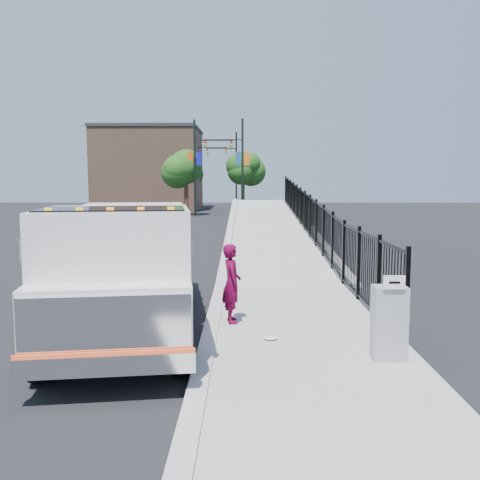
{
  "coord_description": "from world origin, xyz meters",
  "views": [
    {
      "loc": [
        0.67,
        -11.29,
        3.14
      ],
      "look_at": [
        0.57,
        2.0,
        1.62
      ],
      "focal_mm": 40.0,
      "sensor_mm": 36.0,
      "label": 1
    }
  ],
  "objects": [
    {
      "name": "ground",
      "position": [
        0.0,
        0.0,
        0.0
      ],
      "size": [
        120.0,
        120.0,
        0.0
      ],
      "primitive_type": "plane",
      "color": "black",
      "rests_on": "ground"
    },
    {
      "name": "curb",
      "position": [
        0.0,
        -2.0,
        0.08
      ],
      "size": [
        0.3,
        12.0,
        0.16
      ],
      "primitive_type": "cube",
      "color": "#ADAAA3",
      "rests_on": "ground"
    },
    {
      "name": "truck",
      "position": [
        -1.78,
        -0.4,
        1.52
      ],
      "size": [
        3.58,
        8.16,
        2.7
      ],
      "rotation": [
        0.0,
        0.0,
        0.14
      ],
      "color": "black",
      "rests_on": "ground"
    },
    {
      "name": "tree_1",
      "position": [
        0.55,
        39.41,
        3.94
      ],
      "size": [
        2.55,
        2.55,
        5.28
      ],
      "color": "#382314",
      "rests_on": "ground"
    },
    {
      "name": "arrow_sign",
      "position": [
        3.1,
        -2.78,
        1.48
      ],
      "size": [
        0.35,
        0.04,
        0.22
      ],
      "primitive_type": "cube",
      "color": "white",
      "rests_on": "utility_cabinet"
    },
    {
      "name": "tree_2",
      "position": [
        -5.18,
        46.37,
        3.95
      ],
      "size": [
        2.72,
        2.72,
        5.36
      ],
      "color": "#382314",
      "rests_on": "ground"
    },
    {
      "name": "iron_fence",
      "position": [
        3.55,
        12.0,
        0.9
      ],
      "size": [
        0.1,
        28.0,
        1.8
      ],
      "primitive_type": "cube",
      "color": "black",
      "rests_on": "ground"
    },
    {
      "name": "light_pole_1",
      "position": [
        0.23,
        32.79,
        4.36
      ],
      "size": [
        3.78,
        0.22,
        8.0
      ],
      "color": "black",
      "rests_on": "ground"
    },
    {
      "name": "utility_cabinet",
      "position": [
        3.1,
        -2.56,
        0.75
      ],
      "size": [
        0.55,
        0.4,
        1.25
      ],
      "primitive_type": "cube",
      "color": "gray",
      "rests_on": "sidewalk"
    },
    {
      "name": "ramp",
      "position": [
        2.12,
        16.0,
        0.0
      ],
      "size": [
        3.95,
        24.06,
        3.19
      ],
      "primitive_type": "cube",
      "rotation": [
        0.06,
        0.0,
        0.0
      ],
      "color": "#9E998E",
      "rests_on": "ground"
    },
    {
      "name": "tree_0",
      "position": [
        -4.25,
        34.1,
        3.96
      ],
      "size": [
        2.99,
        2.99,
        5.49
      ],
      "color": "#382314",
      "rests_on": "ground"
    },
    {
      "name": "light_pole_2",
      "position": [
        -3.9,
        43.4,
        4.36
      ],
      "size": [
        3.77,
        0.22,
        8.0
      ],
      "color": "black",
      "rests_on": "ground"
    },
    {
      "name": "light_pole_0",
      "position": [
        -3.14,
        33.46,
        4.36
      ],
      "size": [
        3.78,
        0.22,
        8.0
      ],
      "color": "black",
      "rests_on": "ground"
    },
    {
      "name": "debris",
      "position": [
        1.18,
        -1.45,
        0.16
      ],
      "size": [
        0.29,
        0.29,
        0.07
      ],
      "primitive_type": "ellipsoid",
      "color": "silver",
      "rests_on": "sidewalk"
    },
    {
      "name": "sidewalk",
      "position": [
        1.93,
        -2.0,
        0.06
      ],
      "size": [
        3.55,
        12.0,
        0.12
      ],
      "primitive_type": "cube",
      "color": "#9E998E",
      "rests_on": "ground"
    },
    {
      "name": "worker",
      "position": [
        0.41,
        -0.22,
        0.95
      ],
      "size": [
        0.5,
        0.67,
        1.67
      ],
      "primitive_type": "imported",
      "rotation": [
        0.0,
        0.0,
        1.74
      ],
      "color": "#500325",
      "rests_on": "sidewalk"
    },
    {
      "name": "light_pole_3",
      "position": [
        -0.46,
        45.44,
        4.36
      ],
      "size": [
        3.78,
        0.22,
        8.0
      ],
      "color": "black",
      "rests_on": "ground"
    },
    {
      "name": "building",
      "position": [
        -9.0,
        44.0,
        4.0
      ],
      "size": [
        10.0,
        10.0,
        8.0
      ],
      "primitive_type": "cube",
      "color": "#8C664C",
      "rests_on": "ground"
    }
  ]
}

